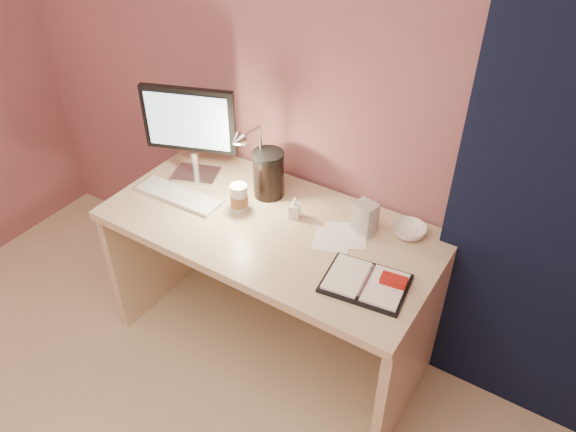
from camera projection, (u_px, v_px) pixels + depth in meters
The scene contains 14 objects.
room at pixel (558, 175), 1.87m from camera, with size 3.50×3.50×3.50m.
desk at pixel (281, 255), 2.50m from camera, with size 1.40×0.70×0.73m.
monitor at pixel (190, 125), 2.44m from camera, with size 0.40×0.21×0.44m.
keyboard at pixel (179, 196), 2.46m from camera, with size 0.40×0.12×0.02m, color white.
planner at pixel (368, 282), 2.03m from camera, with size 0.33×0.26×0.05m.
paper_a at pixel (332, 240), 2.23m from camera, with size 0.15×0.15×0.00m, color white.
paper_c at pixel (345, 235), 2.25m from camera, with size 0.17×0.17×0.00m, color white.
coffee_cup at pixel (239, 198), 2.36m from camera, with size 0.08×0.08×0.12m.
clear_cup at pixel (366, 220), 2.22m from camera, with size 0.08×0.08×0.15m, color white.
bowl at pixel (409, 231), 2.24m from camera, with size 0.14×0.14×0.04m, color white.
lotion_bottle at pixel (294, 208), 2.32m from camera, with size 0.04×0.04×0.09m, color silver.
dark_jar at pixel (269, 176), 2.42m from camera, with size 0.13×0.13×0.19m, color black.
product_box at pixel (365, 217), 2.24m from camera, with size 0.09×0.07×0.13m, color #B1B1AD.
desk_lamp at pixel (250, 158), 2.32m from camera, with size 0.09×0.21×0.34m.
Camera 1 is at (1.03, -0.11, 2.17)m, focal length 35.00 mm.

